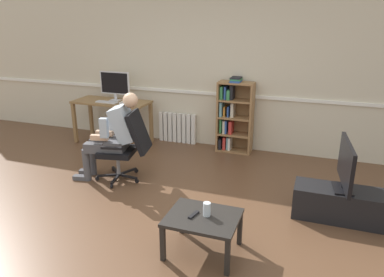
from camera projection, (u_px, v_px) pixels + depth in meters
The scene contains 15 objects.
ground_plane at pixel (154, 218), 4.18m from camera, with size 18.00×18.00×0.00m, color brown.
back_wall at pixel (220, 68), 6.11m from camera, with size 12.00×0.13×2.70m.
computer_desk at pixel (112, 107), 6.47m from camera, with size 1.34×0.58×0.76m.
imac_monitor at pixel (115, 84), 6.40m from camera, with size 0.56×0.14×0.50m.
keyboard at pixel (107, 102), 6.31m from camera, with size 0.39×0.12×0.02m, color silver.
computer_mouse at pixel (122, 103), 6.24m from camera, with size 0.06×0.10×0.03m, color white.
bookshelf at pixel (233, 116), 6.07m from camera, with size 0.58×0.29×1.25m.
radiator at pixel (177, 128), 6.60m from camera, with size 0.69×0.08×0.53m.
office_chair at pixel (127, 144), 4.99m from camera, with size 0.77×0.63×0.98m.
person_seated at pixel (113, 134), 4.97m from camera, with size 0.97×0.49×1.24m.
tv_stand at pixel (340, 204), 4.11m from camera, with size 1.02×0.39×0.36m.
tv_screen at pixel (346, 165), 3.96m from camera, with size 0.23×0.80×0.55m.
coffee_table at pixel (203, 221), 3.48m from camera, with size 0.68×0.55×0.39m.
drinking_glass at pixel (207, 209), 3.45m from camera, with size 0.07×0.07×0.13m, color silver.
spare_remote at pixel (194, 215), 3.47m from camera, with size 0.04×0.15×0.02m, color black.
Camera 1 is at (1.64, -3.31, 2.20)m, focal length 34.42 mm.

